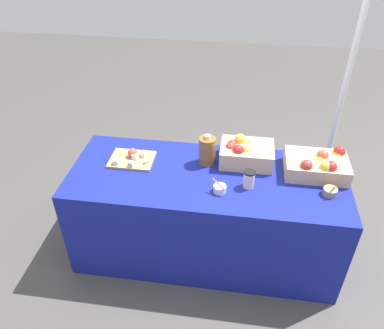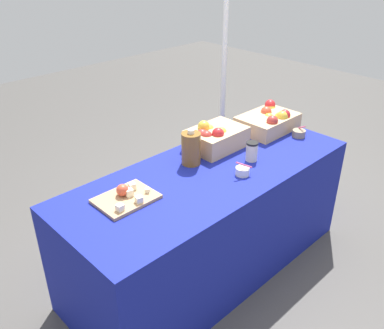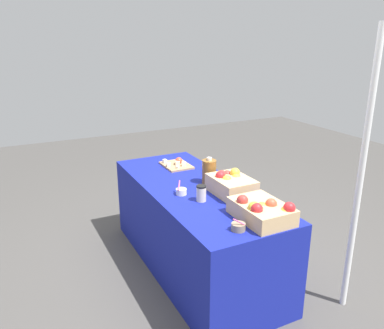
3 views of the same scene
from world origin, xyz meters
name	(u,v)px [view 1 (image 1 of 3)]	position (x,y,z in m)	size (l,w,h in m)	color
ground_plane	(205,248)	(0.00, 0.00, 0.00)	(10.00, 10.00, 0.00)	#474442
table	(206,214)	(0.00, 0.00, 0.37)	(1.90, 0.76, 0.74)	navy
apple_crate_left	(318,165)	(0.74, 0.13, 0.81)	(0.42, 0.30, 0.16)	tan
apple_crate_middle	(245,153)	(0.24, 0.19, 0.82)	(0.37, 0.27, 0.18)	tan
cutting_board_front	(132,158)	(-0.55, 0.09, 0.76)	(0.31, 0.24, 0.08)	tan
sample_bowl_near	(220,189)	(0.10, -0.17, 0.76)	(0.10, 0.09, 0.10)	silver
sample_bowl_mid	(330,192)	(0.80, -0.10, 0.76)	(0.09, 0.09, 0.09)	gray
cider_jug	(207,150)	(-0.02, 0.14, 0.84)	(0.12, 0.12, 0.23)	brown
coffee_cup	(249,179)	(0.28, -0.09, 0.80)	(0.07, 0.07, 0.12)	beige
tent_pole	(341,99)	(0.96, 0.77, 1.00)	(0.04, 0.04, 2.00)	white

